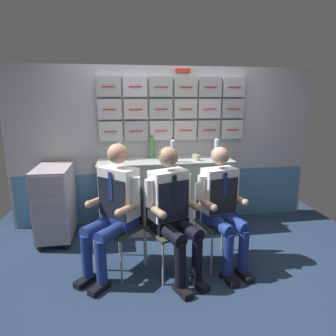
{
  "coord_description": "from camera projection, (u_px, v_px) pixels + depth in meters",
  "views": [
    {
      "loc": [
        -0.57,
        -2.58,
        1.74
      ],
      "look_at": [
        -0.11,
        0.43,
        1.0
      ],
      "focal_mm": 30.96,
      "sensor_mm": 36.0,
      "label": 1
    }
  ],
  "objects": [
    {
      "name": "sparkling_bottle_green",
      "position": [
        120.0,
        152.0,
        3.76
      ],
      "size": [
        0.08,
        0.08,
        0.23
      ],
      "color": "silver",
      "rests_on": "galley_counter"
    },
    {
      "name": "coffee_cup_spare",
      "position": [
        198.0,
        158.0,
        3.73
      ],
      "size": [
        0.07,
        0.07,
        0.07
      ],
      "color": "tan",
      "rests_on": "galley_counter"
    },
    {
      "name": "paper_cup_blue",
      "position": [
        110.0,
        157.0,
        3.82
      ],
      "size": [
        0.06,
        0.06,
        0.06
      ],
      "color": "white",
      "rests_on": "galley_counter"
    },
    {
      "name": "water_bottle_tall",
      "position": [
        173.0,
        150.0,
        3.62
      ],
      "size": [
        0.06,
        0.06,
        0.31
      ],
      "color": "silver",
      "rests_on": "galley_counter"
    },
    {
      "name": "service_trolley",
      "position": [
        55.0,
        202.0,
        3.55
      ],
      "size": [
        0.4,
        0.65,
        0.93
      ],
      "color": "black",
      "rests_on": "ground"
    },
    {
      "name": "crew_member_left",
      "position": [
        114.0,
        203.0,
        2.83
      ],
      "size": [
        0.67,
        0.69,
        1.32
      ],
      "color": "black",
      "rests_on": "ground"
    },
    {
      "name": "water_bottle_blue_cap",
      "position": [
        217.0,
        148.0,
        3.83
      ],
      "size": [
        0.06,
        0.06,
        0.3
      ],
      "color": "silver",
      "rests_on": "galley_counter"
    },
    {
      "name": "paper_cup_tan",
      "position": [
        167.0,
        155.0,
        3.91
      ],
      "size": [
        0.06,
        0.06,
        0.08
      ],
      "color": "silver",
      "rests_on": "galley_counter"
    },
    {
      "name": "galley_counter",
      "position": [
        166.0,
        194.0,
        3.9
      ],
      "size": [
        1.75,
        0.53,
        0.95
      ],
      "color": "beige",
      "rests_on": "ground"
    },
    {
      "name": "folding_chair_right",
      "position": [
        214.0,
        212.0,
        3.14
      ],
      "size": [
        0.48,
        0.48,
        0.86
      ],
      "color": "#A8AAAF",
      "rests_on": "ground"
    },
    {
      "name": "crew_member_center",
      "position": [
        173.0,
        207.0,
        2.79
      ],
      "size": [
        0.56,
        0.69,
        1.29
      ],
      "color": "black",
      "rests_on": "ground"
    },
    {
      "name": "ground",
      "position": [
        185.0,
        274.0,
        2.97
      ],
      "size": [
        4.8,
        4.8,
        0.04
      ],
      "primitive_type": "cube",
      "color": "#20324C"
    },
    {
      "name": "crew_member_right",
      "position": [
        223.0,
        203.0,
        2.95
      ],
      "size": [
        0.5,
        0.65,
        1.26
      ],
      "color": "black",
      "rests_on": "ground"
    },
    {
      "name": "folding_chair_left",
      "position": [
        125.0,
        217.0,
        3.01
      ],
      "size": [
        0.56,
        0.56,
        0.86
      ],
      "color": "#A8AAAF",
      "rests_on": "ground"
    },
    {
      "name": "folding_chair_center",
      "position": [
        165.0,
        219.0,
        2.96
      ],
      "size": [
        0.52,
        0.52,
        0.86
      ],
      "color": "#A8AAAF",
      "rests_on": "ground"
    },
    {
      "name": "galley_bulkhead",
      "position": [
        167.0,
        145.0,
        4.03
      ],
      "size": [
        4.2,
        0.14,
        2.15
      ],
      "color": "#B9B6BE",
      "rests_on": "ground"
    },
    {
      "name": "water_bottle_clear",
      "position": [
        152.0,
        147.0,
        3.9
      ],
      "size": [
        0.06,
        0.06,
        0.31
      ],
      "color": "#4B9B54",
      "rests_on": "galley_counter"
    },
    {
      "name": "coffee_cup_white",
      "position": [
        194.0,
        156.0,
        3.89
      ],
      "size": [
        0.07,
        0.07,
        0.06
      ],
      "color": "silver",
      "rests_on": "galley_counter"
    }
  ]
}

